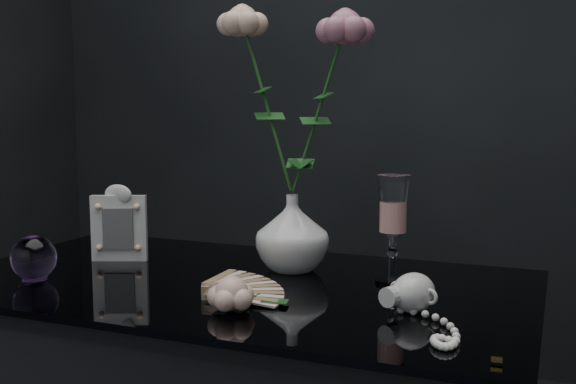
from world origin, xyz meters
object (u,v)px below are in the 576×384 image
at_px(vase, 292,233).
at_px(wine_glass, 393,229).
at_px(loose_rose, 231,294).
at_px(pearl_jar, 413,291).
at_px(picture_frame, 119,223).
at_px(paperweight, 34,258).

height_order(vase, wine_glass, wine_glass).
xyz_separation_m(vase, loose_rose, (0.01, -0.28, -0.05)).
bearing_deg(wine_glass, pearl_jar, -65.77).
distance_m(wine_glass, picture_frame, 0.56).
bearing_deg(pearl_jar, paperweight, -151.19).
relative_size(paperweight, loose_rose, 0.51).
height_order(wine_glass, picture_frame, wine_glass).
xyz_separation_m(wine_glass, paperweight, (-0.60, -0.23, -0.06)).
relative_size(picture_frame, pearl_jar, 0.71).
bearing_deg(wine_glass, picture_frame, -176.22).
relative_size(picture_frame, paperweight, 1.92).
height_order(wine_glass, pearl_jar, wine_glass).
relative_size(wine_glass, paperweight, 2.37).
distance_m(vase, wine_glass, 0.20).
xyz_separation_m(vase, paperweight, (-0.40, -0.24, -0.03)).
bearing_deg(vase, picture_frame, -171.67).
bearing_deg(paperweight, vase, 30.92).
bearing_deg(wine_glass, paperweight, -159.37).
xyz_separation_m(wine_glass, loose_rose, (-0.18, -0.26, -0.07)).
distance_m(paperweight, pearl_jar, 0.68).
xyz_separation_m(paperweight, loose_rose, (0.42, -0.04, -0.01)).
distance_m(wine_glass, paperweight, 0.64).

